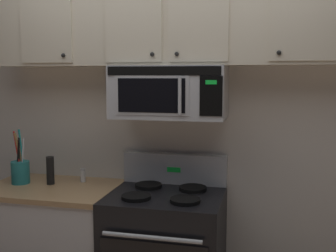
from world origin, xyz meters
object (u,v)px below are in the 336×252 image
object	(u,v)px
utensil_crock_teal	(20,170)
pepper_mill	(50,170)
salt_shaker	(83,175)
over_range_microwave	(170,92)

from	to	relation	value
utensil_crock_teal	pepper_mill	xyz separation A→B (m)	(0.23, 0.03, 0.00)
utensil_crock_teal	pepper_mill	bearing A→B (deg)	7.53
pepper_mill	salt_shaker	bearing A→B (deg)	30.17
over_range_microwave	utensil_crock_teal	bearing A→B (deg)	-175.07
utensil_crock_teal	salt_shaker	distance (m)	0.45
over_range_microwave	salt_shaker	distance (m)	0.92
over_range_microwave	pepper_mill	world-z (taller)	over_range_microwave
utensil_crock_teal	salt_shaker	xyz separation A→B (m)	(0.43, 0.15, -0.05)
over_range_microwave	utensil_crock_teal	world-z (taller)	over_range_microwave
salt_shaker	pepper_mill	distance (m)	0.24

